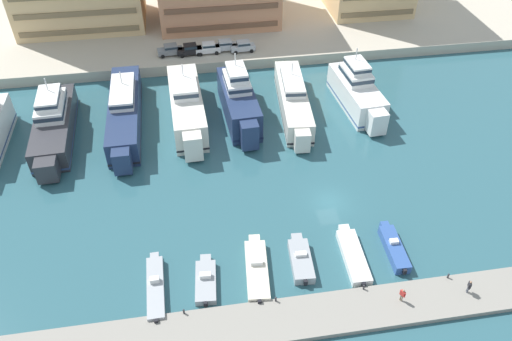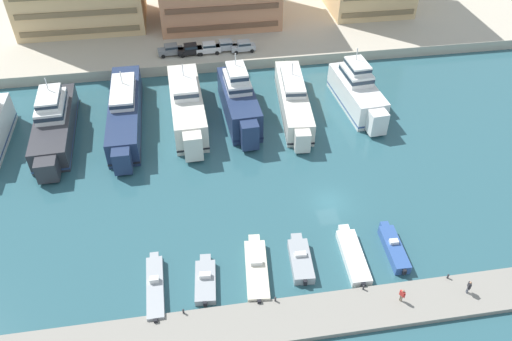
# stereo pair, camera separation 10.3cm
# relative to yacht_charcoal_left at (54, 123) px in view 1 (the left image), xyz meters

# --- Properties ---
(ground_plane) EXTENTS (400.00, 400.00, 0.00)m
(ground_plane) POSITION_rel_yacht_charcoal_left_xyz_m (33.72, -18.52, -2.14)
(ground_plane) COLOR #2D5B66
(pier_dock) EXTENTS (120.00, 4.59, 0.55)m
(pier_dock) POSITION_rel_yacht_charcoal_left_xyz_m (33.72, -33.44, -1.87)
(pier_dock) COLOR gray
(pier_dock) RESTS_ON ground
(yacht_charcoal_left) EXTENTS (5.44, 19.83, 7.68)m
(yacht_charcoal_left) POSITION_rel_yacht_charcoal_left_xyz_m (0.00, 0.00, 0.00)
(yacht_charcoal_left) COLOR #333338
(yacht_charcoal_left) RESTS_ON ground
(yacht_navy_mid_left) EXTENTS (4.24, 22.81, 6.71)m
(yacht_navy_mid_left) POSITION_rel_yacht_charcoal_left_xyz_m (9.39, 1.42, -0.08)
(yacht_navy_mid_left) COLOR navy
(yacht_navy_mid_left) RESTS_ON ground
(yacht_ivory_center_left) EXTENTS (4.90, 19.84, 7.52)m
(yacht_ivory_center_left) POSITION_rel_yacht_charcoal_left_xyz_m (18.05, 1.14, 0.25)
(yacht_ivory_center_left) COLOR silver
(yacht_ivory_center_left) RESTS_ON ground
(yacht_navy_center) EXTENTS (4.87, 16.85, 9.01)m
(yacht_navy_center) POSITION_rel_yacht_charcoal_left_xyz_m (25.41, 0.72, 0.58)
(yacht_navy_center) COLOR navy
(yacht_navy_center) RESTS_ON ground
(yacht_ivory_center_right) EXTENTS (5.28, 20.52, 6.40)m
(yacht_ivory_center_right) POSITION_rel_yacht_charcoal_left_xyz_m (33.39, 1.02, -0.24)
(yacht_ivory_center_right) COLOR silver
(yacht_ivory_center_right) RESTS_ON ground
(yacht_white_mid_right) EXTENTS (5.36, 15.97, 8.46)m
(yacht_white_mid_right) POSITION_rel_yacht_charcoal_left_xyz_m (42.89, 0.83, 0.34)
(yacht_white_mid_right) COLOR white
(yacht_white_mid_right) RESTS_ON ground
(motorboat_grey_far_left) EXTENTS (1.77, 8.39, 1.40)m
(motorboat_grey_far_left) POSITION_rel_yacht_charcoal_left_xyz_m (13.28, -27.89, -1.70)
(motorboat_grey_far_left) COLOR #9EA3A8
(motorboat_grey_far_left) RESTS_ON ground
(motorboat_grey_left) EXTENTS (2.43, 6.21, 1.24)m
(motorboat_grey_left) POSITION_rel_yacht_charcoal_left_xyz_m (18.26, -27.82, -1.75)
(motorboat_grey_left) COLOR #9EA3A8
(motorboat_grey_left) RESTS_ON ground
(motorboat_cream_mid_left) EXTENTS (2.86, 8.68, 1.34)m
(motorboat_cream_mid_left) POSITION_rel_yacht_charcoal_left_xyz_m (23.54, -27.24, -1.70)
(motorboat_cream_mid_left) COLOR beige
(motorboat_cream_mid_left) RESTS_ON ground
(motorboat_grey_center_left) EXTENTS (2.46, 6.53, 1.34)m
(motorboat_grey_center_left) POSITION_rel_yacht_charcoal_left_xyz_m (28.25, -26.79, -1.63)
(motorboat_grey_center_left) COLOR #9EA3A8
(motorboat_grey_center_left) RESTS_ON ground
(motorboat_white_center) EXTENTS (2.30, 8.18, 0.88)m
(motorboat_white_center) POSITION_rel_yacht_charcoal_left_xyz_m (33.80, -27.08, -1.71)
(motorboat_white_center) COLOR white
(motorboat_white_center) RESTS_ON ground
(motorboat_blue_center_right) EXTENTS (1.86, 6.97, 1.43)m
(motorboat_blue_center_right) POSITION_rel_yacht_charcoal_left_xyz_m (38.36, -26.82, -1.60)
(motorboat_blue_center_right) COLOR #33569E
(motorboat_blue_center_right) RESTS_ON ground
(car_grey_far_left) EXTENTS (4.25, 2.25, 1.80)m
(car_grey_far_left) POSITION_rel_yacht_charcoal_left_xyz_m (16.23, 17.83, 0.57)
(car_grey_far_left) COLOR slate
(car_grey_far_left) RESTS_ON quay_promenade
(car_black_left) EXTENTS (4.22, 2.16, 1.80)m
(car_black_left) POSITION_rel_yacht_charcoal_left_xyz_m (19.42, 17.45, 0.57)
(car_black_left) COLOR black
(car_black_left) RESTS_ON quay_promenade
(car_white_mid_left) EXTENTS (4.14, 2.01, 1.80)m
(car_white_mid_left) POSITION_rel_yacht_charcoal_left_xyz_m (22.46, 17.50, 0.57)
(car_white_mid_left) COLOR white
(car_white_mid_left) RESTS_ON quay_promenade
(car_silver_center_left) EXTENTS (4.18, 2.08, 1.80)m
(car_silver_center_left) POSITION_rel_yacht_charcoal_left_xyz_m (25.28, 17.97, 0.57)
(car_silver_center_left) COLOR #B7BCC1
(car_silver_center_left) RESTS_ON quay_promenade
(car_silver_center) EXTENTS (4.20, 2.13, 1.80)m
(car_silver_center) POSITION_rel_yacht_charcoal_left_xyz_m (28.27, 17.25, 0.57)
(car_silver_center) COLOR #B7BCC1
(car_silver_center) RESTS_ON quay_promenade
(pedestrian_mid_deck) EXTENTS (0.42, 0.57, 1.66)m
(pedestrian_mid_deck) POSITION_rel_yacht_charcoal_left_xyz_m (36.62, -33.21, -0.61)
(pedestrian_mid_deck) COLOR #7A6B56
(pedestrian_mid_deck) RESTS_ON pier_dock
(pedestrian_far_side) EXTENTS (0.35, 0.62, 1.66)m
(pedestrian_far_side) POSITION_rel_yacht_charcoal_left_xyz_m (43.36, -33.30, -0.61)
(pedestrian_far_side) COLOR #4C515B
(pedestrian_far_side) RESTS_ON pier_dock
(bollard_west) EXTENTS (0.20, 0.20, 0.61)m
(bollard_west) POSITION_rel_yacht_charcoal_left_xyz_m (15.94, -31.40, -1.27)
(bollard_west) COLOR #2D2D33
(bollard_west) RESTS_ON pier_dock
(bollard_west_mid) EXTENTS (0.20, 0.20, 0.61)m
(bollard_west_mid) POSITION_rel_yacht_charcoal_left_xyz_m (24.72, -31.40, -1.27)
(bollard_west_mid) COLOR #2D2D33
(bollard_west_mid) RESTS_ON pier_dock
(bollard_east_mid) EXTENTS (0.20, 0.20, 0.61)m
(bollard_east_mid) POSITION_rel_yacht_charcoal_left_xyz_m (33.50, -31.40, -1.27)
(bollard_east_mid) COLOR #2D2D33
(bollard_east_mid) RESTS_ON pier_dock
(bollard_east) EXTENTS (0.20, 0.20, 0.61)m
(bollard_east) POSITION_rel_yacht_charcoal_left_xyz_m (42.28, -31.40, -1.27)
(bollard_east) COLOR #2D2D33
(bollard_east) RESTS_ON pier_dock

